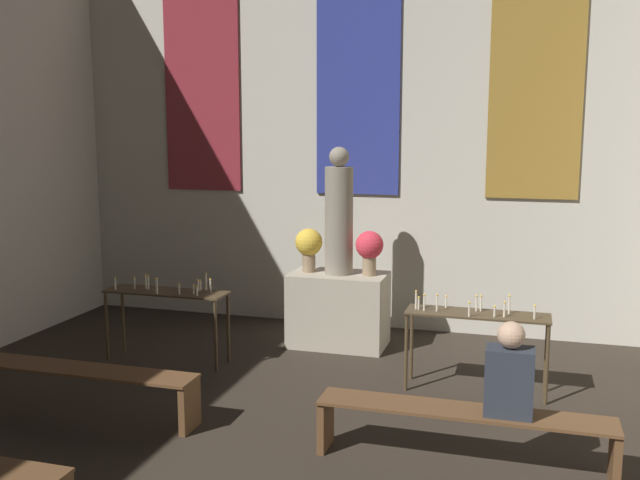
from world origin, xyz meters
name	(u,v)px	position (x,y,z in m)	size (l,w,h in m)	color
wall_back	(359,114)	(0.00, 11.22, 2.80)	(8.02, 0.16, 5.53)	beige
altar	(339,310)	(0.00, 10.22, 0.45)	(1.15, 0.69, 0.89)	#ADA38E
statue	(339,216)	(0.00, 10.22, 1.59)	(0.34, 0.34, 1.52)	gray
flower_vase_left	(309,245)	(-0.38, 10.22, 1.22)	(0.33, 0.33, 0.53)	#937A5B
flower_vase_right	(369,248)	(0.38, 10.22, 1.22)	(0.33, 0.33, 0.53)	#937A5B
candle_rack_left	(167,300)	(-1.71, 9.12, 0.70)	(1.41, 0.40, 1.01)	#473823
candle_rack_right	(476,324)	(1.71, 9.12, 0.70)	(1.41, 0.40, 1.01)	#473823
pew_back_left	(79,380)	(-1.73, 7.47, 0.34)	(2.29, 0.36, 0.46)	brown
pew_back_right	(463,424)	(1.73, 7.47, 0.34)	(2.29, 0.36, 0.46)	brown
person_seated	(510,374)	(2.07, 7.47, 0.78)	(0.36, 0.24, 0.73)	#282D38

